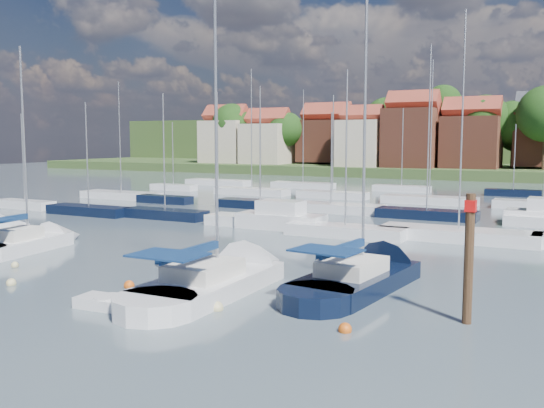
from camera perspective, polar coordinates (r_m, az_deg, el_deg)
The scene contains 14 objects.
ground at distance 64.70m, azimuth 13.13°, elevation -0.28°, with size 260.00×260.00×0.00m, color #45535E.
sailboat_left at distance 42.19m, azimuth -21.39°, elevation -3.43°, with size 4.03×10.42×13.87m.
sailboat_centre at distance 29.78m, azimuth -3.91°, elevation -6.93°, with size 3.75×13.23×17.80m.
sailboat_navy at distance 30.54m, azimuth 9.36°, elevation -6.66°, with size 4.60×12.81×17.31m.
tender at distance 26.62m, azimuth -15.09°, elevation -8.97°, with size 2.89×1.50×0.61m.
timber_piling at distance 24.52m, azimuth 17.96°, elevation -7.05°, with size 0.40×0.40×7.27m.
buoy_b at distance 32.29m, azimuth -23.33°, elevation -7.02°, with size 0.47×0.47×0.47m, color beige.
buoy_c at distance 29.98m, azimuth -13.30°, elevation -7.67°, with size 0.51×0.51×0.51m, color #D85914.
buoy_d at distance 25.62m, azimuth -5.20°, elevation -9.91°, with size 0.54×0.54×0.54m, color beige.
buoy_e at distance 32.28m, azimuth 8.18°, elevation -6.58°, with size 0.55×0.55×0.55m, color #D85914.
buoy_f at distance 22.95m, azimuth 6.89°, elevation -11.87°, with size 0.50×0.50×0.50m, color #D85914.
buoy_g at distance 36.63m, azimuth -23.03°, elevation -5.48°, with size 0.41×0.41×0.41m, color beige.
marina_field at distance 59.51m, azimuth 13.73°, elevation -0.43°, with size 79.62×41.41×15.93m.
far_shore_town at distance 155.57m, azimuth 22.66°, elevation 4.78°, with size 212.46×90.00×22.27m.
Camera 1 is at (16.09, -22.26, 7.09)m, focal length 40.00 mm.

